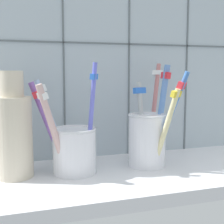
% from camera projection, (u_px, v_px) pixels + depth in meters
% --- Properties ---
extents(counter_slab, '(0.64, 0.22, 0.02)m').
position_uv_depth(counter_slab, '(116.00, 178.00, 0.53)').
color(counter_slab, silver).
rests_on(counter_slab, ground).
extents(tile_wall_back, '(0.64, 0.02, 0.45)m').
position_uv_depth(tile_wall_back, '(96.00, 50.00, 0.61)').
color(tile_wall_back, '#B2C1CC').
rests_on(tile_wall_back, ground).
extents(toothbrush_cup_left, '(0.11, 0.09, 0.18)m').
position_uv_depth(toothbrush_cup_left, '(72.00, 146.00, 0.52)').
color(toothbrush_cup_left, white).
rests_on(toothbrush_cup_left, counter_slab).
extents(toothbrush_cup_right, '(0.09, 0.13, 0.18)m').
position_uv_depth(toothbrush_cup_right, '(149.00, 135.00, 0.56)').
color(toothbrush_cup_right, white).
rests_on(toothbrush_cup_right, counter_slab).
extents(ceramic_vase, '(0.06, 0.06, 0.17)m').
position_uv_depth(ceramic_vase, '(13.00, 132.00, 0.50)').
color(ceramic_vase, beige).
rests_on(ceramic_vase, counter_slab).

